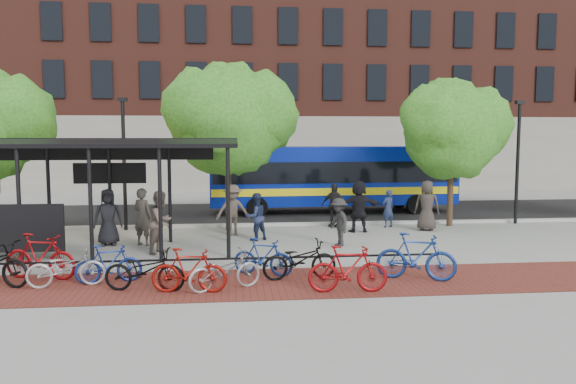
{
  "coord_description": "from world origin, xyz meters",
  "views": [
    {
      "loc": [
        -2.96,
        -18.62,
        3.63
      ],
      "look_at": [
        -0.8,
        1.88,
        1.6
      ],
      "focal_mm": 35.0,
      "sensor_mm": 36.0,
      "label": 1
    }
  ],
  "objects": [
    {
      "name": "lamp_post_right",
      "position": [
        9.0,
        3.6,
        2.75
      ],
      "size": [
        0.35,
        0.2,
        5.12
      ],
      "color": "black",
      "rests_on": "ground"
    },
    {
      "name": "bus_shelter",
      "position": [
        -8.13,
        -0.48,
        3.0
      ],
      "size": [
        10.6,
        3.07,
        3.6
      ],
      "color": "black",
      "rests_on": "ground"
    },
    {
      "name": "tree_c",
      "position": [
        6.09,
        3.35,
        4.05
      ],
      "size": [
        4.66,
        3.8,
        5.92
      ],
      "color": "#382619",
      "rests_on": "ground"
    },
    {
      "name": "pedestrian_1",
      "position": [
        -5.85,
        0.35,
        0.97
      ],
      "size": [
        0.84,
        0.75,
        1.94
      ],
      "primitive_type": "imported",
      "rotation": [
        0.0,
        0.0,
        2.64
      ],
      "color": "#413A34",
      "rests_on": "ground"
    },
    {
      "name": "bike_2",
      "position": [
        -6.91,
        -4.82,
        0.48
      ],
      "size": [
        1.91,
        0.97,
        0.96
      ],
      "primitive_type": "imported",
      "rotation": [
        0.0,
        0.0,
        1.76
      ],
      "color": "#A4A3A6",
      "rests_on": "ground"
    },
    {
      "name": "curb",
      "position": [
        0.0,
        4.0,
        0.06
      ],
      "size": [
        160.0,
        0.25,
        0.12
      ],
      "primitive_type": "cube",
      "color": "#B7B7B2",
      "rests_on": "ground"
    },
    {
      "name": "bike_11",
      "position": [
        1.73,
        -5.07,
        0.6
      ],
      "size": [
        2.08,
        1.29,
        1.21
      ],
      "primitive_type": "imported",
      "rotation": [
        0.0,
        0.0,
        1.18
      ],
      "color": "navy",
      "rests_on": "ground"
    },
    {
      "name": "ground",
      "position": [
        0.0,
        0.0,
        0.0
      ],
      "size": [
        160.0,
        160.0,
        0.0
      ],
      "primitive_type": "plane",
      "color": "#9E9E99",
      "rests_on": "ground"
    },
    {
      "name": "bike_6",
      "position": [
        -3.09,
        -5.5,
        0.48
      ],
      "size": [
        1.92,
        1.29,
        0.95
      ],
      "primitive_type": "imported",
      "rotation": [
        0.0,
        0.0,
        1.97
      ],
      "color": "gray",
      "rests_on": "ground"
    },
    {
      "name": "tree_b",
      "position": [
        -2.9,
        3.35,
        4.46
      ],
      "size": [
        5.15,
        4.2,
        6.47
      ],
      "color": "#382619",
      "rests_on": "ground"
    },
    {
      "name": "pedestrian_6",
      "position": [
        4.66,
        2.28,
        0.98
      ],
      "size": [
        1.11,
        0.91,
        1.96
      ],
      "primitive_type": "imported",
      "rotation": [
        0.0,
        0.0,
        2.8
      ],
      "color": "#362F2B",
      "rests_on": "ground"
    },
    {
      "name": "pedestrian_8",
      "position": [
        -5.09,
        -0.98,
        0.98
      ],
      "size": [
        1.1,
        1.19,
        1.96
      ],
      "primitive_type": "imported",
      "rotation": [
        0.0,
        0.0,
        1.09
      ],
      "color": "brown",
      "rests_on": "ground"
    },
    {
      "name": "bus",
      "position": [
        1.98,
        7.89,
        1.82
      ],
      "size": [
        11.81,
        3.12,
        3.17
      ],
      "rotation": [
        0.0,
        0.0,
        0.04
      ],
      "color": "#081D98",
      "rests_on": "ground"
    },
    {
      "name": "pedestrian_0",
      "position": [
        -7.02,
        0.5,
        0.95
      ],
      "size": [
        1.01,
        0.74,
        1.9
      ],
      "primitive_type": "imported",
      "rotation": [
        0.0,
        0.0,
        0.15
      ],
      "color": "black",
      "rests_on": "ground"
    },
    {
      "name": "bike_5",
      "position": [
        -3.91,
        -5.66,
        0.53
      ],
      "size": [
        1.81,
        0.7,
        1.06
      ],
      "primitive_type": "imported",
      "rotation": [
        0.0,
        0.0,
        1.45
      ],
      "color": "maroon",
      "rests_on": "ground"
    },
    {
      "name": "pedestrian_9",
      "position": [
        0.66,
        -0.42,
        0.81
      ],
      "size": [
        0.85,
        1.16,
        1.61
      ],
      "primitive_type": "imported",
      "rotation": [
        0.0,
        0.0,
        4.97
      ],
      "color": "#292929",
      "rests_on": "ground"
    },
    {
      "name": "bike_rack_rail",
      "position": [
        -3.3,
        -4.1,
        0.0
      ],
      "size": [
        12.0,
        0.05,
        0.95
      ],
      "primitive_type": "cube",
      "color": "black",
      "rests_on": "ground"
    },
    {
      "name": "asphalt_street",
      "position": [
        0.0,
        8.0,
        0.01
      ],
      "size": [
        160.0,
        8.0,
        0.01
      ],
      "primitive_type": "cube",
      "color": "black",
      "rests_on": "ground"
    },
    {
      "name": "building_brick",
      "position": [
        10.0,
        26.0,
        10.0
      ],
      "size": [
        55.0,
        14.0,
        20.0
      ],
      "primitive_type": "cube",
      "color": "#5F2B21",
      "rests_on": "ground"
    },
    {
      "name": "bike_3",
      "position": [
        -5.96,
        -4.56,
        0.49
      ],
      "size": [
        1.68,
        0.76,
        0.97
      ],
      "primitive_type": "imported",
      "rotation": [
        0.0,
        0.0,
        1.77
      ],
      "color": "navy",
      "rests_on": "ground"
    },
    {
      "name": "brick_strip",
      "position": [
        -2.0,
        -5.0,
        0.0
      ],
      "size": [
        24.0,
        3.0,
        0.01
      ],
      "primitive_type": "cube",
      "color": "maroon",
      "rests_on": "ground"
    },
    {
      "name": "pedestrian_5",
      "position": [
        1.95,
        2.21,
        0.99
      ],
      "size": [
        1.84,
        0.59,
        1.98
      ],
      "primitive_type": "imported",
      "rotation": [
        0.0,
        0.0,
        3.14
      ],
      "color": "black",
      "rests_on": "ground"
    },
    {
      "name": "bike_4",
      "position": [
        -4.96,
        -5.4,
        0.5
      ],
      "size": [
        2.01,
        0.99,
        1.01
      ],
      "primitive_type": "imported",
      "rotation": [
        0.0,
        0.0,
        1.4
      ],
      "color": "black",
      "rests_on": "ground"
    },
    {
      "name": "pedestrian_4",
      "position": [
        1.24,
        3.58,
        0.88
      ],
      "size": [
        1.1,
        0.91,
        1.75
      ],
      "primitive_type": "imported",
      "rotation": [
        0.0,
        0.0,
        5.72
      ],
      "color": "black",
      "rests_on": "ground"
    },
    {
      "name": "bike_8",
      "position": [
        -1.2,
        -4.67,
        0.51
      ],
      "size": [
        2.0,
        0.91,
        1.01
      ],
      "primitive_type": "imported",
      "rotation": [
        0.0,
        0.0,
        1.7
      ],
      "color": "black",
      "rests_on": "ground"
    },
    {
      "name": "bike_7",
      "position": [
        -2.1,
        -4.17,
        0.49
      ],
      "size": [
        1.68,
        1.08,
        0.98
      ],
      "primitive_type": "imported",
      "rotation": [
        0.0,
        0.0,
        1.16
      ],
      "color": "navy",
      "rests_on": "ground"
    },
    {
      "name": "lamp_post_left",
      "position": [
        -7.0,
        3.6,
        2.75
      ],
      "size": [
        0.35,
        0.2,
        5.12
      ],
      "color": "black",
      "rests_on": "ground"
    },
    {
      "name": "pedestrian_7",
      "position": [
        3.38,
        3.19,
        0.76
      ],
      "size": [
        0.65,
        0.56,
        1.52
      ],
      "primitive_type": "imported",
      "rotation": [
        0.0,
        0.0,
        3.57
      ],
      "color": "navy",
      "rests_on": "ground"
    },
    {
      "name": "bike_1",
      "position": [
        -7.77,
        -4.01,
        0.6
      ],
      "size": [
        2.06,
        1.09,
        1.19
      ],
      "primitive_type": "imported",
      "rotation": [
        0.0,
        0.0,
        1.29
      ],
      "color": "maroon",
      "rests_on": "ground"
    },
    {
      "name": "pedestrian_3",
      "position": [
        -2.84,
        1.97,
        0.94
      ],
      "size": [
        1.27,
        0.8,
        1.88
      ],
      "primitive_type": "imported",
      "rotation": [
        0.0,
        0.0,
        0.08
      ],
      "color": "brown",
      "rests_on": "ground"
    },
    {
      "name": "pedestrian_2",
      "position": [
        -2.05,
        0.89,
        0.84
      ],
      "size": [
        1.02,
        0.95,
        1.67
      ],
      "primitive_type": "imported",
      "rotation": [
        0.0,
        0.0,
        3.66
      ],
      "color": "#212B4E",
      "rests_on": "ground"
    },
    {
      "name": "building_tower",
      "position": [
        -16.0,
        40.0,
        15.0
      ],
      "size": [
        22.0,
        22.0,
        30.0
      ],
      "primitive_type": "cube",
      "color": "#7A664C",
      "rests_on": "ground"
    },
    {
      "name": "bike_9",
      "position": [
        -0.23,
        -6.01,
        0.56
      ],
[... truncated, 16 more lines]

